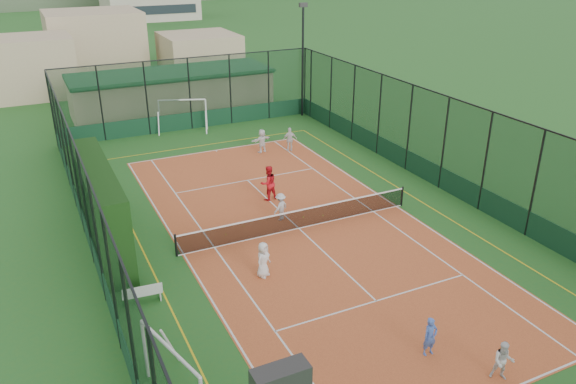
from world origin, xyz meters
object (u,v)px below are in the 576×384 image
child_far_left (281,207)px  child_far_right (290,139)px  white_bench (142,293)px  child_near_mid (430,337)px  child_far_back (262,141)px  child_near_right (503,361)px  floodlight_ne (303,61)px  child_near_left (263,260)px  coach (268,183)px  futsal_goal_near (172,377)px  clubhouse (172,92)px  futsal_goal_far (183,115)px

child_far_left → child_far_right: 9.71m
white_bench → child_near_mid: (7.68, -6.83, 0.28)m
white_bench → child_far_back: size_ratio=0.96×
child_near_right → child_near_mid: bearing=162.1°
floodlight_ne → child_near_left: bearing=-120.8°
child_near_left → coach: 7.28m
futsal_goal_near → child_near_right: futsal_goal_near is taller
child_near_right → child_far_back: (1.44, 21.71, 0.09)m
child_near_left → child_near_right: child_near_left is taller
child_far_back → coach: (-2.53, -6.74, 0.17)m
floodlight_ne → child_near_left: 23.08m
child_far_right → child_far_back: (-1.67, 0.56, -0.02)m
white_bench → coach: size_ratio=0.78×
white_bench → child_far_right: bearing=51.2°
clubhouse → futsal_goal_near: bearing=-105.0°
child_far_left → child_far_right: child_far_right is taller
floodlight_ne → child_far_right: (-4.36, -6.86, -3.35)m
floodlight_ne → futsal_goal_far: 9.70m
child_near_left → coach: (3.12, 6.58, 0.17)m
child_near_right → child_far_right: child_far_right is taller
floodlight_ne → white_bench: floodlight_ne is taller
futsal_goal_far → child_far_right: bearing=-36.5°
floodlight_ne → child_far_back: (-6.03, -6.30, -3.37)m
futsal_goal_near → coach: bearing=-50.3°
futsal_goal_near → child_near_right: size_ratio=2.42×
child_near_right → floodlight_ne: bearing=113.0°
futsal_goal_near → child_far_left: (7.71, 9.38, -0.35)m
futsal_goal_near → coach: (8.12, 11.74, -0.11)m
white_bench → coach: bearing=44.0°
child_near_left → child_near_mid: 7.19m
futsal_goal_near → child_far_back: (10.65, 18.48, -0.27)m
white_bench → child_far_back: 16.66m
futsal_goal_far → child_far_left: 15.78m
futsal_goal_far → child_near_mid: bearing=-69.3°
child_far_back → coach: bearing=55.5°
child_far_right → floodlight_ne: bearing=-110.0°
floodlight_ne → child_far_left: bearing=-120.2°
white_bench → futsal_goal_near: size_ratio=0.45×
futsal_goal_near → child_near_mid: size_ratio=2.37×
futsal_goal_near → child_far_left: futsal_goal_near is taller
futsal_goal_near → child_far_right: (12.33, 17.92, -0.26)m
child_near_right → child_far_left: bearing=134.7°
child_far_back → child_near_left: bearing=53.1°
floodlight_ne → child_near_right: bearing=-104.9°
floodlight_ne → child_near_right: size_ratio=6.24×
child_far_left → child_far_back: 9.56m
floodlight_ne → futsal_goal_near: (-16.69, -24.78, -3.09)m
futsal_goal_far → child_far_back: futsal_goal_far is taller
child_far_back → coach: coach is taller
white_bench → coach: 10.06m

